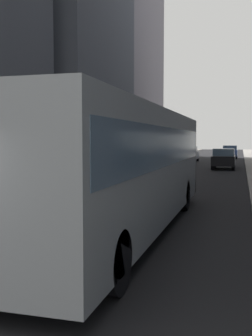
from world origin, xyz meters
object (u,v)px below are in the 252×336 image
object	(u,v)px
box_truck	(134,150)
transit_bus	(121,162)
car_silver_sedan	(188,154)
car_black_suv	(224,159)
car_blue_hatchback	(230,152)
car_red_coupe	(95,170)

from	to	relation	value
box_truck	transit_bus	bearing A→B (deg)	-76.48
car_silver_sedan	box_truck	bearing A→B (deg)	-95.60
transit_bus	box_truck	xyz separation A→B (m)	(-4.00, 16.63, -0.11)
car_black_suv	car_blue_hatchback	bearing A→B (deg)	90.00
car_blue_hatchback	car_red_coupe	bearing A→B (deg)	-99.65
transit_bus	box_truck	distance (m)	17.11
car_blue_hatchback	car_red_coupe	size ratio (longest dim) A/B	0.92
car_silver_sedan	box_truck	size ratio (longest dim) A/B	0.54
transit_bus	car_black_suv	world-z (taller)	transit_bus
car_red_coupe	car_silver_sedan	bearing A→B (deg)	86.17
car_silver_sedan	car_red_coupe	size ratio (longest dim) A/B	0.89
car_blue_hatchback	box_truck	distance (m)	25.98
transit_bus	car_red_coupe	bearing A→B (deg)	113.88
transit_bus	car_silver_sedan	size ratio (longest dim) A/B	2.83
transit_bus	car_black_suv	size ratio (longest dim) A/B	2.92
car_blue_hatchback	car_silver_sedan	bearing A→B (deg)	-113.86
transit_bus	car_black_suv	xyz separation A→B (m)	(1.60, 23.37, -0.96)
car_blue_hatchback	transit_bus	bearing A→B (deg)	-92.18
car_black_suv	car_silver_sedan	bearing A→B (deg)	112.68
transit_bus	box_truck	world-z (taller)	same
car_silver_sedan	box_truck	distance (m)	16.41
car_blue_hatchback	car_red_coupe	world-z (taller)	same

